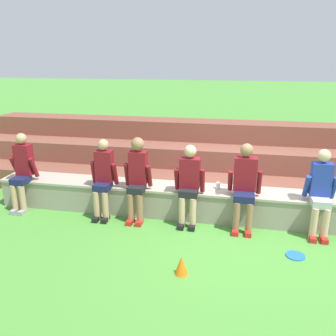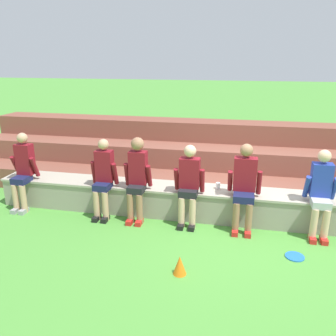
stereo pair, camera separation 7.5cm
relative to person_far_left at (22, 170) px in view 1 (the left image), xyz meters
name	(u,v)px [view 1 (the left image)]	position (x,y,z in m)	size (l,w,h in m)	color
ground_plane	(233,226)	(3.95, 0.00, -0.77)	(80.00, 80.00, 0.00)	#4C9338
stone_seating_wall	(234,204)	(3.95, 0.30, -0.48)	(8.91, 0.64, 0.55)	gray
brick_bleachers	(236,162)	(3.95, 2.17, -0.25)	(12.21, 2.20, 1.35)	brown
person_far_left	(22,170)	(0.00, 0.00, 0.00)	(0.48, 0.56, 1.46)	tan
person_left_of_center	(103,177)	(1.63, -0.03, -0.02)	(0.48, 0.52, 1.43)	tan
person_center	(137,177)	(2.25, -0.02, 0.04)	(0.49, 0.52, 1.49)	#996B4C
person_right_of_center	(189,183)	(3.17, -0.03, -0.01)	(0.52, 0.48, 1.40)	#DBAD89
person_far_right	(245,184)	(4.09, 0.01, 0.02)	(0.56, 0.58, 1.46)	#996B4C
person_rightmost_edge	(321,191)	(5.28, 0.00, -0.01)	(0.49, 0.55, 1.42)	#DBAD89
plastic_cup_middle	(218,185)	(3.64, 0.35, -0.17)	(0.08, 0.08, 0.11)	white
frisbee	(295,256)	(4.87, -0.78, -0.76)	(0.27, 0.27, 0.02)	blue
sports_cone	(182,265)	(3.29, -1.54, -0.64)	(0.18, 0.18, 0.27)	orange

